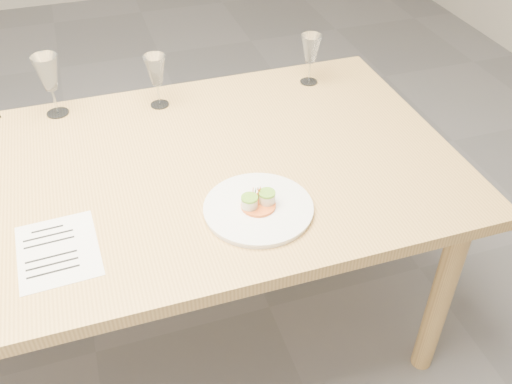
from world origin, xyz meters
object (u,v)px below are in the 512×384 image
object	(u,v)px
dining_table	(53,211)
dinner_plate	(258,208)
wine_glass_3	(311,50)
wine_glass_1	(48,74)
recipe_sheet	(58,250)
wine_glass_2	(156,71)

from	to	relation	value
dining_table	dinner_plate	size ratio (longest dim) A/B	8.14
wine_glass_3	wine_glass_1	bearing A→B (deg)	176.11
dining_table	wine_glass_1	bearing A→B (deg)	83.26
recipe_sheet	wine_glass_3	world-z (taller)	wine_glass_3
recipe_sheet	wine_glass_3	size ratio (longest dim) A/B	1.42
wine_glass_2	wine_glass_3	size ratio (longest dim) A/B	1.01
dinner_plate	recipe_sheet	size ratio (longest dim) A/B	1.15
wine_glass_2	wine_glass_3	bearing A→B (deg)	-0.88
dinner_plate	wine_glass_2	world-z (taller)	wine_glass_2
wine_glass_1	wine_glass_2	bearing A→B (deg)	-8.72
wine_glass_1	wine_glass_3	distance (m)	0.88
wine_glass_1	recipe_sheet	bearing A→B (deg)	-93.04
dining_table	recipe_sheet	world-z (taller)	recipe_sheet
wine_glass_1	wine_glass_2	distance (m)	0.34
wine_glass_3	recipe_sheet	bearing A→B (deg)	-146.50
dining_table	wine_glass_2	bearing A→B (deg)	43.91
recipe_sheet	wine_glass_2	bearing A→B (deg)	56.22
dining_table	wine_glass_1	distance (m)	0.48
wine_glass_1	wine_glass_2	world-z (taller)	wine_glass_1
dining_table	wine_glass_1	xyz separation A→B (m)	(0.05, 0.42, 0.21)
recipe_sheet	wine_glass_1	bearing A→B (deg)	84.27
dining_table	wine_glass_1	world-z (taller)	wine_glass_1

